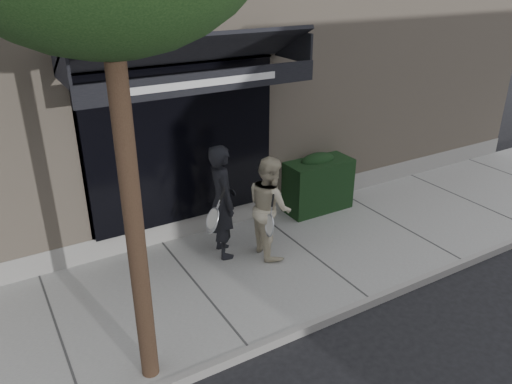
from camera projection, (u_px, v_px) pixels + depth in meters
ground at (307, 257)px, 8.41m from camera, size 80.00×80.00×0.00m
sidewalk at (307, 254)px, 8.38m from camera, size 20.00×3.00×0.12m
curb at (370, 302)px, 7.16m from camera, size 20.00×0.10×0.14m
building_facade at (182, 51)px, 11.16m from camera, size 14.30×8.04×5.64m
hedge at (317, 183)px, 9.63m from camera, size 1.30×0.70×1.14m
pedestrian_front at (222, 202)px, 7.90m from camera, size 0.71×0.87×1.89m
pedestrian_back at (270, 206)px, 7.99m from camera, size 0.73×0.92×1.68m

